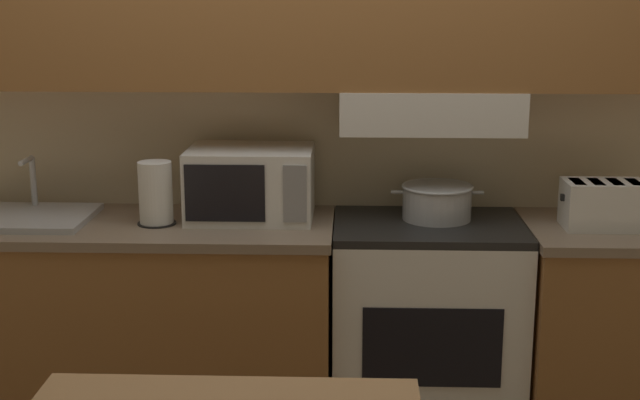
% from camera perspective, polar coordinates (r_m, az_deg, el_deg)
% --- Properties ---
extents(wall_back, '(5.22, 0.38, 2.55)m').
position_cam_1_polar(wall_back, '(3.48, -0.32, 8.40)').
color(wall_back, beige).
rests_on(wall_back, ground_plane).
extents(lower_counter_main, '(1.51, 0.59, 0.89)m').
position_cam_1_polar(lower_counter_main, '(3.58, -11.48, -8.21)').
color(lower_counter_main, '#936033').
rests_on(lower_counter_main, ground_plane).
extents(lower_counter_right_stub, '(0.61, 0.59, 0.89)m').
position_cam_1_polar(lower_counter_right_stub, '(3.62, 17.50, -8.37)').
color(lower_counter_right_stub, '#936033').
rests_on(lower_counter_right_stub, ground_plane).
extents(stove_range, '(0.72, 0.53, 0.89)m').
position_cam_1_polar(stove_range, '(3.52, 6.80, -8.44)').
color(stove_range, white).
rests_on(stove_range, ground_plane).
extents(cooking_pot, '(0.35, 0.27, 0.13)m').
position_cam_1_polar(cooking_pot, '(3.42, 7.50, -0.06)').
color(cooking_pot, '#B7BABF').
rests_on(cooking_pot, stove_range).
extents(microwave, '(0.47, 0.35, 0.27)m').
position_cam_1_polar(microwave, '(3.41, -4.45, 1.08)').
color(microwave, white).
rests_on(microwave, lower_counter_main).
extents(toaster, '(0.31, 0.18, 0.17)m').
position_cam_1_polar(toaster, '(3.43, 17.71, -0.26)').
color(toaster, white).
rests_on(toaster, lower_counter_right_stub).
extents(sink_basin, '(0.52, 0.40, 0.23)m').
position_cam_1_polar(sink_basin, '(3.57, -18.55, -1.00)').
color(sink_basin, '#B7BABF').
rests_on(sink_basin, lower_counter_main).
extents(paper_towel_roll, '(0.14, 0.14, 0.24)m').
position_cam_1_polar(paper_towel_roll, '(3.37, -10.48, 0.42)').
color(paper_towel_roll, black).
rests_on(paper_towel_roll, lower_counter_main).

